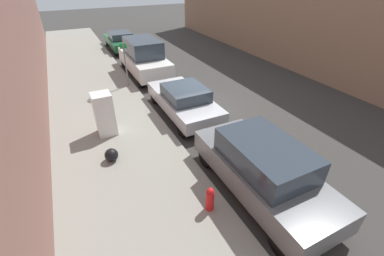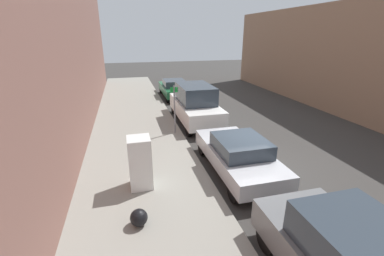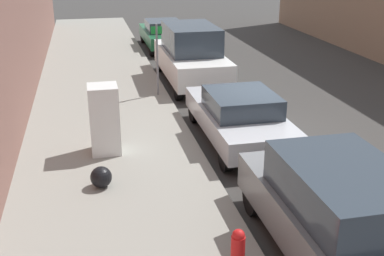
{
  "view_description": "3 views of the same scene",
  "coord_description": "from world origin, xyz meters",
  "views": [
    {
      "loc": [
        -4.99,
        -9.5,
        5.7
      ],
      "look_at": [
        -1.65,
        -2.73,
        0.99
      ],
      "focal_mm": 24.0,
      "sensor_mm": 36.0,
      "label": 1
    },
    {
      "loc": [
        -4.43,
        -7.71,
        4.79
      ],
      "look_at": [
        -2.13,
        1.12,
        1.43
      ],
      "focal_mm": 24.0,
      "sensor_mm": 36.0,
      "label": 2
    },
    {
      "loc": [
        -4.49,
        -11.35,
        4.95
      ],
      "look_at": [
        -2.57,
        -2.68,
        1.51
      ],
      "focal_mm": 45.0,
      "sensor_mm": 36.0,
      "label": 3
    }
  ],
  "objects": [
    {
      "name": "ground_plane",
      "position": [
        0.0,
        0.0,
        0.0
      ],
      "size": [
        80.0,
        80.0,
        0.0
      ],
      "primitive_type": "plane",
      "color": "#383533"
    },
    {
      "name": "sidewalk_slab",
      "position": [
        -4.09,
        0.0,
        0.09
      ],
      "size": [
        4.37,
        44.0,
        0.17
      ],
      "primitive_type": "cube",
      "color": "gray",
      "rests_on": "ground"
    },
    {
      "name": "building_facade_near",
      "position": [
        -7.13,
        0.0,
        4.87
      ],
      "size": [
        1.7,
        39.6,
        9.73
      ],
      "primitive_type": "cube",
      "color": "#7F564C",
      "rests_on": "ground"
    },
    {
      "name": "discarded_refrigerator",
      "position": [
        -4.2,
        -0.4,
        1.01
      ],
      "size": [
        0.69,
        0.72,
        1.67
      ],
      "color": "white",
      "rests_on": "sidewalk_slab"
    },
    {
      "name": "manhole_cover",
      "position": [
        -4.22,
        2.91,
        0.18
      ],
      "size": [
        0.7,
        0.7,
        0.02
      ],
      "primitive_type": "cylinder",
      "color": "#47443F",
      "rests_on": "sidewalk_slab"
    },
    {
      "name": "street_sign_post",
      "position": [
        -2.25,
        3.99,
        1.5
      ],
      "size": [
        0.36,
        0.07,
        2.34
      ],
      "color": "slate",
      "rests_on": "sidewalk_slab"
    },
    {
      "name": "trash_bag",
      "position": [
        -4.4,
        -2.22,
        0.4
      ],
      "size": [
        0.45,
        0.45,
        0.45
      ],
      "primitive_type": "sphere",
      "color": "black",
      "rests_on": "sidewalk_slab"
    },
    {
      "name": "parked_sedan_silver",
      "position": [
        -0.73,
        -0.07,
        0.73
      ],
      "size": [
        1.88,
        4.52,
        1.39
      ],
      "color": "silver",
      "rests_on": "ground"
    },
    {
      "name": "parked_van_white",
      "position": [
        -0.73,
        5.8,
        1.07
      ],
      "size": [
        1.98,
        5.14,
        2.15
      ],
      "color": "silver",
      "rests_on": "ground"
    },
    {
      "name": "parked_sedan_green",
      "position": [
        -0.73,
        12.22,
        0.73
      ],
      "size": [
        1.83,
        4.59,
        1.4
      ],
      "color": "#1E6038",
      "rests_on": "ground"
    }
  ]
}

